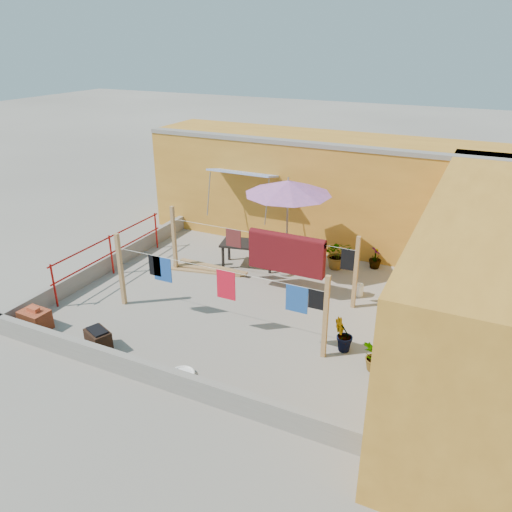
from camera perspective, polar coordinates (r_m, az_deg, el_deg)
name	(u,v)px	position (r m, az deg, el deg)	size (l,w,h in m)	color
ground	(244,300)	(12.22, -1.42, -5.02)	(80.00, 80.00, 0.00)	#9E998E
wall_back	(327,190)	(15.48, 8.13, 7.53)	(11.00, 3.27, 3.21)	gold
wall_right	(487,283)	(10.45, 24.87, -2.80)	(2.40, 9.00, 3.20)	gold
parapet_front	(155,375)	(9.56, -11.43, -13.14)	(8.30, 0.16, 0.44)	gray
parapet_left	(111,262)	(14.25, -16.23, -0.63)	(0.16, 7.30, 0.44)	gray
red_railing	(111,249)	(13.78, -16.28, 0.79)	(0.05, 4.20, 1.10)	#A21310
clothesline_rig	(278,257)	(11.97, 2.54, -0.15)	(5.09, 2.35, 1.80)	tan
patio_umbrella	(288,188)	(12.67, 3.70, 7.77)	(2.47, 2.47, 2.67)	gray
outdoor_table	(249,245)	(13.68, -0.84, 1.23)	(1.62, 1.05, 0.70)	black
brick_stack	(35,320)	(11.97, -23.91, -6.66)	(0.63, 0.47, 0.54)	#9A4623
lumber_pile	(208,269)	(13.68, -5.46, -1.49)	(2.23, 0.62, 0.14)	tan
brazier	(98,340)	(10.75, -17.56, -9.15)	(0.64, 0.54, 0.49)	#311B13
white_basin	(182,374)	(9.78, -8.41, -13.23)	(0.48, 0.48, 0.08)	white
water_jug_a	(359,290)	(12.61, 11.70, -3.80)	(0.21, 0.21, 0.33)	white
water_jug_b	(402,319)	(11.62, 16.38, -6.95)	(0.20, 0.20, 0.31)	white
green_hose	(409,273)	(14.09, 17.07, -1.86)	(0.54, 0.54, 0.08)	#1A7620
plant_back_a	(338,254)	(13.84, 9.30, 0.19)	(0.74, 0.64, 0.83)	#1E5A19
plant_back_b	(375,258)	(14.11, 13.48, -0.21)	(0.34, 0.34, 0.60)	#1E5A19
plant_right_a	(417,277)	(13.07, 17.92, -2.26)	(0.42, 0.29, 0.80)	#1E5A19
plant_right_b	(343,335)	(10.32, 9.92, -8.90)	(0.41, 0.33, 0.75)	#1E5A19
plant_right_c	(376,357)	(9.92, 13.51, -11.21)	(0.55, 0.47, 0.61)	#1E5A19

